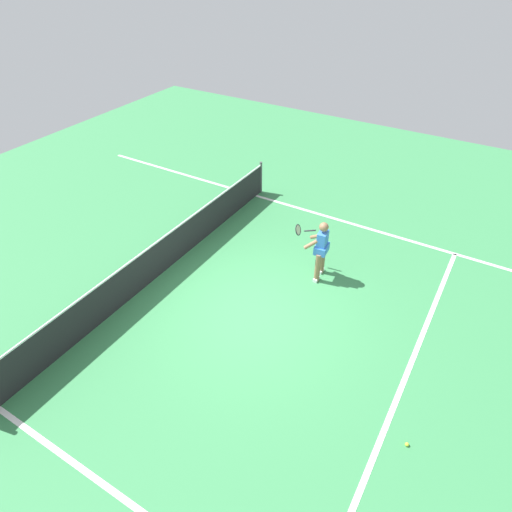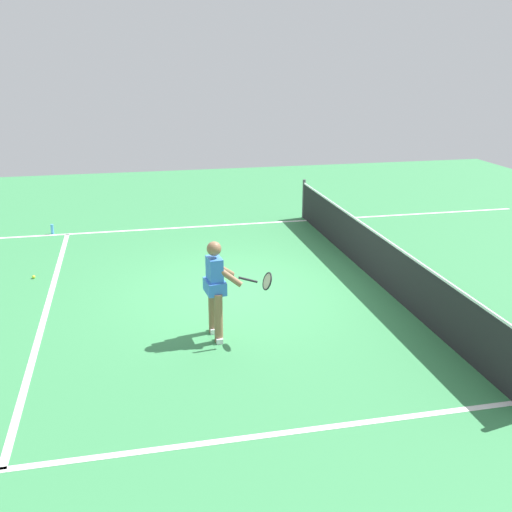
{
  "view_description": "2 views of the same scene",
  "coord_description": "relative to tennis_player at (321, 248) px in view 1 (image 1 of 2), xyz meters",
  "views": [
    {
      "loc": [
        -6.21,
        -3.76,
        6.97
      ],
      "look_at": [
        0.75,
        0.4,
        0.88
      ],
      "focal_mm": 31.21,
      "sensor_mm": 36.0,
      "label": 1
    },
    {
      "loc": [
        10.32,
        -1.95,
        4.18
      ],
      "look_at": [
        0.92,
        0.1,
        0.96
      ],
      "focal_mm": 42.47,
      "sensor_mm": 36.0,
      "label": 2
    }
  ],
  "objects": [
    {
      "name": "service_line_marking",
      "position": [
        -1.85,
        -2.73,
        -0.84
      ],
      "size": [
        9.04,
        0.1,
        0.01
      ],
      "primitive_type": "cube",
      "color": "white",
      "rests_on": "ground"
    },
    {
      "name": "tennis_player",
      "position": [
        0.0,
        0.0,
        0.0
      ],
      "size": [
        0.74,
        0.99,
        1.55
      ],
      "color": "#8C6647",
      "rests_on": "ground"
    },
    {
      "name": "court_net",
      "position": [
        -1.85,
        3.37,
        -0.36
      ],
      "size": [
        9.72,
        0.08,
        1.04
      ],
      "color": "#4C4C51",
      "rests_on": "ground"
    },
    {
      "name": "tennis_ball_mid",
      "position": [
        -3.32,
        -3.14,
        -0.81
      ],
      "size": [
        0.07,
        0.07,
        0.07
      ],
      "primitive_type": "sphere",
      "color": "#D1E533",
      "rests_on": "ground"
    },
    {
      "name": "sideline_right_marking",
      "position": [
        2.67,
        0.71,
        -0.84
      ],
      "size": [
        0.1,
        17.34,
        0.01
      ],
      "primitive_type": "cube",
      "color": "white",
      "rests_on": "ground"
    },
    {
      "name": "ground_plane",
      "position": [
        -1.85,
        0.71,
        -0.85
      ],
      "size": [
        25.14,
        25.14,
        0.0
      ],
      "primitive_type": "plane",
      "color": "#38844C"
    },
    {
      "name": "sideline_left_marking",
      "position": [
        -6.38,
        0.71,
        -0.84
      ],
      "size": [
        0.1,
        17.34,
        0.01
      ],
      "primitive_type": "cube",
      "color": "white",
      "rests_on": "ground"
    }
  ]
}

